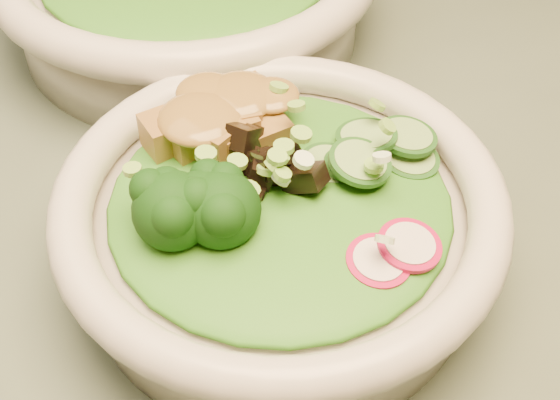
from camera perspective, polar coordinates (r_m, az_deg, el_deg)
dining_table at (r=0.64m, az=14.37°, el=-1.27°), size 1.20×0.80×0.75m
salad_bowl at (r=0.42m, az=-0.00°, el=-1.75°), size 0.24×0.24×0.06m
lettuce_bed at (r=0.40m, az=-0.00°, el=0.10°), size 0.18×0.18×0.02m
broccoli_florets at (r=0.37m, az=-6.64°, el=-2.29°), size 0.07×0.06×0.04m
radish_slices at (r=0.37m, az=5.74°, el=-4.63°), size 0.10×0.04×0.02m
cucumber_slices at (r=0.42m, az=6.37°, el=4.28°), size 0.06×0.06×0.03m
mushroom_heap at (r=0.40m, az=-0.92°, el=2.14°), size 0.06×0.06×0.04m
tofu_cubes at (r=0.43m, az=-4.30°, el=5.37°), size 0.08×0.05×0.03m
peanut_sauce at (r=0.42m, az=-4.39°, el=6.55°), size 0.06×0.05×0.01m
scallion_garnish at (r=0.39m, az=-0.00°, el=2.20°), size 0.17×0.17×0.02m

